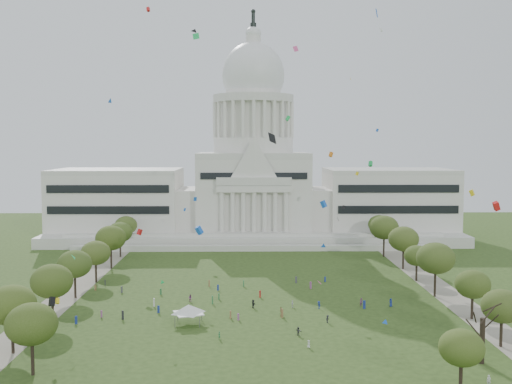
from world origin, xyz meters
The scene contains 36 objects.
ground centered at (0.00, 0.00, 0.00)m, with size 400.00×400.00×0.00m, color #2D4418.
capitol centered at (0.00, 113.59, 22.30)m, with size 160.00×64.50×91.30m.
path_left centered at (-48.00, 30.00, 0.02)m, with size 8.00×160.00×0.04m, color gray.
path_right centered at (48.00, 30.00, 0.02)m, with size 8.00×160.00×0.04m, color gray.
row_tree_l_0 centered at (-45.26, -21.68, 8.95)m, with size 8.85×8.85×12.59m.
row_tree_r_0 centered at (44.94, -19.59, 7.75)m, with size 7.67×7.67×10.91m.
row_tree_l_1 centered at (-44.07, -2.96, 8.95)m, with size 8.86×8.86×12.59m.
row_tree_r_1 centered at (46.22, -1.75, 7.66)m, with size 7.58×7.58×10.78m.
row_tree_l_2 centered at (-45.04, 17.30, 8.51)m, with size 8.42×8.42×11.97m.
row_tree_r_2 centered at (44.17, 17.44, 9.66)m, with size 9.55×9.55×13.58m.
row_tree_l_3 centered at (-44.09, 33.92, 8.21)m, with size 8.12×8.12×11.55m.
row_tree_r_3 centered at (44.40, 34.48, 7.08)m, with size 7.01×7.01×9.98m.
row_tree_l_4 centered at (-44.08, 52.42, 9.39)m, with size 9.29×9.29×13.21m.
row_tree_r_4 centered at (44.76, 50.04, 9.29)m, with size 9.19×9.19×13.06m.
row_tree_l_5 centered at (-45.22, 71.01, 8.42)m, with size 8.33×8.33×11.85m.
row_tree_r_5 centered at (43.49, 70.19, 9.93)m, with size 9.82×9.82×13.96m.
row_tree_l_6 centered at (-46.87, 89.14, 8.27)m, with size 8.19×8.19×11.64m.
row_tree_r_6 centered at (45.96, 88.13, 8.51)m, with size 8.42×8.42×11.97m.
near_tree_0 centered at (-38.00, -32.00, 8.56)m, with size 8.47×8.47×12.04m.
near_tree_1 centered at (30.00, -40.00, 7.00)m, with size 6.93×6.93×9.86m.
big_bare_tree centered at (38.00, -28.00, 8.67)m, with size 6.00×5.00×12.80m.
event_tent centered at (-15.05, -4.46, 3.33)m, with size 9.87×9.87×4.29m.
person_0 centered at (30.98, 8.46, 0.95)m, with size 0.93×0.61×1.91m, color navy.
person_1 centered at (35.36, -37.59, 0.86)m, with size 0.63×0.46×1.73m, color silver.
person_2 centered at (24.24, 9.13, 0.95)m, with size 0.92×0.57×1.89m, color #994C8C.
person_3 centered at (13.92, 6.91, 0.88)m, with size 1.14×0.59×1.76m, color navy.
person_4 centered at (4.89, 1.73, 0.93)m, with size 1.09×0.60×1.87m, color olive.
person_5 centered at (-1.23, 7.70, 0.98)m, with size 1.82×0.72×1.96m, color #26262B.
person_6 centered at (8.82, -19.66, 0.74)m, with size 0.73×0.47×1.49m, color silver.
person_7 centered at (-8.11, -14.49, 0.80)m, with size 0.58×0.43×1.60m, color #33723F.
person_8 centered at (-16.39, 13.55, 0.90)m, with size 0.87×0.54×1.80m, color #994C8C.
person_9 centered at (14.46, -4.13, 0.84)m, with size 1.09×0.56×1.69m, color #26262B.
person_10 centered at (7.89, 8.00, 0.85)m, with size 0.99×0.54×1.70m, color silver.
person_11 centered at (7.50, -12.33, 0.87)m, with size 1.62×0.64×1.74m, color #4C4C51.
distant_crowd centered at (-10.76, 13.98, 0.87)m, with size 66.93×38.14×1.95m.
kite_swarm centered at (4.97, 7.95, 28.64)m, with size 85.22×105.90×63.65m.
Camera 1 is at (-2.74, -128.36, 38.02)m, focal length 42.00 mm.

